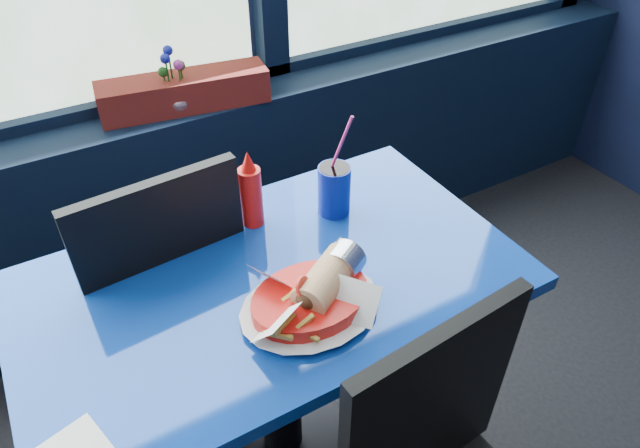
{
  "coord_description": "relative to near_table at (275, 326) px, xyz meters",
  "views": [
    {
      "loc": [
        -0.09,
        1.08,
        1.71
      ],
      "look_at": [
        0.42,
        1.98,
        0.88
      ],
      "focal_mm": 32.0,
      "sensor_mm": 36.0,
      "label": 1
    }
  ],
  "objects": [
    {
      "name": "food_basket",
      "position": [
        0.03,
        -0.14,
        0.22
      ],
      "size": [
        0.31,
        0.3,
        0.11
      ],
      "rotation": [
        0.0,
        0.0,
        0.12
      ],
      "color": "red",
      "rests_on": "near_table"
    },
    {
      "name": "planter_box",
      "position": [
        0.09,
        0.84,
        0.29
      ],
      "size": [
        0.58,
        0.22,
        0.11
      ],
      "primitive_type": "cube",
      "rotation": [
        0.0,
        0.0,
        -0.15
      ],
      "color": "maroon",
      "rests_on": "window_sill"
    },
    {
      "name": "window_sill",
      "position": [
        -0.3,
        0.87,
        -0.17
      ],
      "size": [
        5.0,
        0.26,
        0.8
      ],
      "primitive_type": "cube",
      "color": "black",
      "rests_on": "ground"
    },
    {
      "name": "ketchup_bottle",
      "position": [
        0.05,
        0.21,
        0.28
      ],
      "size": [
        0.06,
        0.06,
        0.22
      ],
      "color": "red",
      "rests_on": "near_table"
    },
    {
      "name": "flower_vase",
      "position": [
        0.06,
        0.82,
        0.3
      ],
      "size": [
        0.14,
        0.14,
        0.22
      ],
      "rotation": [
        0.0,
        0.0,
        -0.35
      ],
      "color": "silver",
      "rests_on": "window_sill"
    },
    {
      "name": "chair_near_back",
      "position": [
        -0.19,
        0.31,
        -0.01
      ],
      "size": [
        0.47,
        0.48,
        0.98
      ],
      "rotation": [
        0.0,
        0.0,
        3.22
      ],
      "color": "black",
      "rests_on": "ground"
    },
    {
      "name": "near_table",
      "position": [
        0.0,
        0.0,
        0.0
      ],
      "size": [
        1.2,
        0.7,
        0.75
      ],
      "color": "black",
      "rests_on": "ground"
    },
    {
      "name": "soda_cup",
      "position": [
        0.26,
        0.15,
        0.26
      ],
      "size": [
        0.09,
        0.09,
        0.3
      ],
      "rotation": [
        0.0,
        0.0,
        0.12
      ],
      "color": "navy",
      "rests_on": "near_table"
    }
  ]
}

